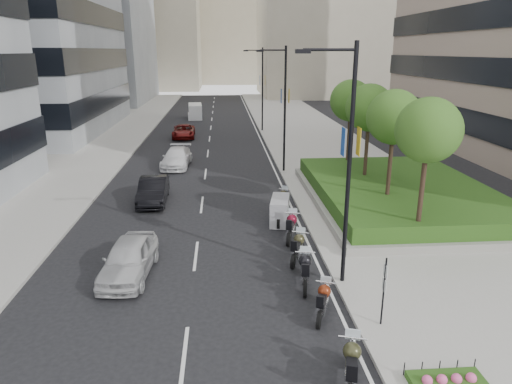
{
  "coord_description": "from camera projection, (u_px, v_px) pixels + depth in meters",
  "views": [
    {
      "loc": [
        -0.24,
        -14.58,
        8.68
      ],
      "look_at": [
        1.39,
        6.83,
        2.0
      ],
      "focal_mm": 32.0,
      "sensor_mm": 36.0,
      "label": 1
    }
  ],
  "objects": [
    {
      "name": "lane_edge",
      "position": [
        262.0,
        142.0,
        45.3
      ],
      "size": [
        0.12,
        100.0,
        0.01
      ],
      "primitive_type": "cube",
      "color": "silver",
      "rests_on": "ground"
    },
    {
      "name": "motorcycle_1",
      "position": [
        323.0,
        301.0,
        15.47
      ],
      "size": [
        0.95,
        1.98,
        1.04
      ],
      "rotation": [
        0.0,
        0.0,
        1.2
      ],
      "color": "black",
      "rests_on": "ground"
    },
    {
      "name": "building_cream_centre",
      "position": [
        227.0,
        11.0,
        125.23
      ],
      "size": [
        30.0,
        24.0,
        38.0
      ],
      "primitive_type": "cube",
      "color": "#B7AD93",
      "rests_on": "ground"
    },
    {
      "name": "motorcycle_6",
      "position": [
        282.0,
        199.0,
        25.98
      ],
      "size": [
        1.02,
        1.95,
        1.04
      ],
      "rotation": [
        0.0,
        0.0,
        1.14
      ],
      "color": "black",
      "rests_on": "ground"
    },
    {
      "name": "hedge",
      "position": [
        400.0,
        190.0,
        26.43
      ],
      "size": [
        9.4,
        13.4,
        0.8
      ],
      "primitive_type": "cube",
      "color": "#1B4614",
      "rests_on": "planter"
    },
    {
      "name": "parking_sign",
      "position": [
        384.0,
        288.0,
        14.48
      ],
      "size": [
        0.06,
        0.32,
        2.5
      ],
      "color": "black",
      "rests_on": "ground"
    },
    {
      "name": "delivery_van",
      "position": [
        195.0,
        112.0,
        60.51
      ],
      "size": [
        1.97,
        4.56,
        1.87
      ],
      "rotation": [
        0.0,
        0.0,
        0.06
      ],
      "color": "white",
      "rests_on": "ground"
    },
    {
      "name": "building_cream_right",
      "position": [
        333.0,
        0.0,
        88.89
      ],
      "size": [
        28.0,
        24.0,
        36.0
      ],
      "primitive_type": "cube",
      "color": "#B7AD93",
      "rests_on": "ground"
    },
    {
      "name": "building_cream_left",
      "position": [
        142.0,
        13.0,
        105.34
      ],
      "size": [
        26.0,
        24.0,
        34.0
      ],
      "primitive_type": "cube",
      "color": "#B7AD93",
      "rests_on": "ground"
    },
    {
      "name": "motorcycle_3",
      "position": [
        298.0,
        247.0,
        19.57
      ],
      "size": [
        1.03,
        2.12,
        1.11
      ],
      "rotation": [
        0.0,
        0.0,
        1.19
      ],
      "color": "black",
      "rests_on": "ground"
    },
    {
      "name": "ground",
      "position": [
        232.0,
        301.0,
        16.47
      ],
      "size": [
        160.0,
        160.0,
        0.0
      ],
      "primitive_type": "plane",
      "color": "black",
      "rests_on": "ground"
    },
    {
      "name": "motorcycle_4",
      "position": [
        291.0,
        227.0,
        21.8
      ],
      "size": [
        0.92,
        2.25,
        1.15
      ],
      "rotation": [
        0.0,
        0.0,
        1.29
      ],
      "color": "black",
      "rests_on": "ground"
    },
    {
      "name": "sidewalk_left",
      "position": [
        100.0,
        143.0,
        44.15
      ],
      "size": [
        8.0,
        100.0,
        0.15
      ],
      "primitive_type": "cube",
      "color": "#9E9B93",
      "rests_on": "ground"
    },
    {
      "name": "lamp_post_1",
      "position": [
        283.0,
        104.0,
        32.41
      ],
      "size": [
        2.34,
        0.45,
        9.0
      ],
      "color": "black",
      "rests_on": "ground"
    },
    {
      "name": "flower_bed",
      "position": [
        449.0,
        384.0,
        12.04
      ],
      "size": [
        2.0,
        1.0,
        0.2
      ],
      "primitive_type": "cube",
      "color": "#1B4614",
      "rests_on": "sidewalk_right"
    },
    {
      "name": "lamp_post_2",
      "position": [
        261.0,
        85.0,
        49.55
      ],
      "size": [
        2.34,
        0.45,
        9.0
      ],
      "color": "black",
      "rests_on": "ground"
    },
    {
      "name": "tree_3",
      "position": [
        351.0,
        101.0,
        30.71
      ],
      "size": [
        2.8,
        2.8,
        6.3
      ],
      "color": "#332319",
      "rests_on": "planter"
    },
    {
      "name": "car_c",
      "position": [
        177.0,
        158.0,
        35.4
      ],
      "size": [
        2.32,
        5.02,
        1.42
      ],
      "primitive_type": "imported",
      "rotation": [
        0.0,
        0.0,
        -0.07
      ],
      "color": "white",
      "rests_on": "ground"
    },
    {
      "name": "tree_2",
      "position": [
        369.0,
        108.0,
        26.9
      ],
      "size": [
        2.8,
        2.8,
        6.3
      ],
      "color": "#332319",
      "rests_on": "planter"
    },
    {
      "name": "lane_centre",
      "position": [
        209.0,
        142.0,
        44.93
      ],
      "size": [
        0.12,
        100.0,
        0.01
      ],
      "primitive_type": "cube",
      "color": "silver",
      "rests_on": "ground"
    },
    {
      "name": "motorcycle_5",
      "position": [
        280.0,
        211.0,
        23.84
      ],
      "size": [
        1.29,
        2.33,
        1.34
      ],
      "rotation": [
        0.0,
        0.0,
        1.38
      ],
      "color": "black",
      "rests_on": "ground"
    },
    {
      "name": "tree_0",
      "position": [
        428.0,
        131.0,
        19.28
      ],
      "size": [
        2.8,
        2.8,
        6.3
      ],
      "color": "#332319",
      "rests_on": "planter"
    },
    {
      "name": "lamp_post_0",
      "position": [
        346.0,
        157.0,
        16.22
      ],
      "size": [
        2.34,
        0.45,
        9.0
      ],
      "color": "black",
      "rests_on": "ground"
    },
    {
      "name": "tree_1",
      "position": [
        394.0,
        118.0,
        23.09
      ],
      "size": [
        2.8,
        2.8,
        6.3
      ],
      "color": "#332319",
      "rests_on": "planter"
    },
    {
      "name": "sidewalk_right",
      "position": [
        314.0,
        140.0,
        45.67
      ],
      "size": [
        10.0,
        100.0,
        0.15
      ],
      "primitive_type": "cube",
      "color": "#9E9B93",
      "rests_on": "ground"
    },
    {
      "name": "building_grey_far",
      "position": [
        78.0,
        11.0,
        76.94
      ],
      "size": [
        22.0,
        26.0,
        30.0
      ],
      "primitive_type": "cube",
      "color": "gray",
      "rests_on": "ground"
    },
    {
      "name": "motorcycle_2",
      "position": [
        305.0,
        270.0,
        17.47
      ],
      "size": [
        0.77,
        2.32,
        1.16
      ],
      "rotation": [
        0.0,
        0.0,
        1.4
      ],
      "color": "black",
      "rests_on": "ground"
    },
    {
      "name": "planter",
      "position": [
        399.0,
        200.0,
        26.61
      ],
      "size": [
        10.0,
        14.0,
        0.4
      ],
      "primitive_type": "cube",
      "color": "gray",
      "rests_on": "sidewalk_right"
    },
    {
      "name": "car_b",
      "position": [
        153.0,
        190.0,
        27.04
      ],
      "size": [
        1.67,
        4.49,
        1.47
      ],
      "primitive_type": "imported",
      "rotation": [
        0.0,
        0.0,
        0.03
      ],
      "color": "black",
      "rests_on": "ground"
    },
    {
      "name": "motorcycle_0",
      "position": [
        351.0,
        366.0,
        12.17
      ],
      "size": [
        0.93,
        2.28,
        1.16
      ],
      "rotation": [
        0.0,
        0.0,
        1.29
      ],
      "color": "black",
      "rests_on": "ground"
    },
    {
      "name": "car_a",
      "position": [
        129.0,
        258.0,
        18.18
      ],
      "size": [
        2.06,
        4.49,
        1.49
      ],
      "primitive_type": "imported",
      "rotation": [
        0.0,
        0.0,
        -0.07
      ],
      "color": "silver",
      "rests_on": "ground"
    },
    {
      "name": "car_d",
      "position": [
        184.0,
        131.0,
        47.22
      ],
      "size": [
        2.34,
        4.86,
        1.34
      ],
      "primitive_type": "imported",
      "rotation": [
        0.0,
        0.0,
        0.02
      ],
      "color": "#620D0B",
      "rests_on": "ground"
    }
  ]
}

